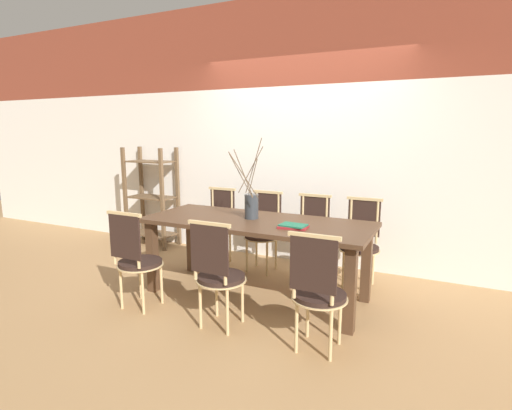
% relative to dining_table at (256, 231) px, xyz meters
% --- Properties ---
extents(ground_plane, '(16.00, 16.00, 0.00)m').
position_rel_dining_table_xyz_m(ground_plane, '(0.00, 0.00, -0.66)').
color(ground_plane, '#A87F51').
extents(wall_rear, '(12.00, 0.06, 3.20)m').
position_rel_dining_table_xyz_m(wall_rear, '(0.00, 1.26, 0.94)').
color(wall_rear, white).
rests_on(wall_rear, ground_plane).
extents(dining_table, '(2.22, 0.90, 0.77)m').
position_rel_dining_table_xyz_m(dining_table, '(0.00, 0.00, 0.00)').
color(dining_table, '#4C3321').
rests_on(dining_table, ground_plane).
extents(chair_near_leftend, '(0.42, 0.42, 0.93)m').
position_rel_dining_table_xyz_m(chair_near_leftend, '(-0.86, -0.73, -0.17)').
color(chair_near_leftend, black).
rests_on(chair_near_leftend, ground_plane).
extents(chair_near_left, '(0.42, 0.42, 0.93)m').
position_rel_dining_table_xyz_m(chair_near_left, '(0.01, -0.73, -0.17)').
color(chair_near_left, black).
rests_on(chair_near_left, ground_plane).
extents(chair_near_center, '(0.42, 0.42, 0.93)m').
position_rel_dining_table_xyz_m(chair_near_center, '(0.85, -0.73, -0.17)').
color(chair_near_center, black).
rests_on(chair_near_center, ground_plane).
extents(chair_far_leftend, '(0.42, 0.42, 0.93)m').
position_rel_dining_table_xyz_m(chair_far_leftend, '(-0.88, 0.73, -0.17)').
color(chair_far_leftend, black).
rests_on(chair_far_leftend, ground_plane).
extents(chair_far_left, '(0.42, 0.42, 0.93)m').
position_rel_dining_table_xyz_m(chair_far_left, '(-0.26, 0.73, -0.17)').
color(chair_far_left, black).
rests_on(chair_far_left, ground_plane).
extents(chair_far_center, '(0.42, 0.42, 0.93)m').
position_rel_dining_table_xyz_m(chair_far_center, '(0.32, 0.73, -0.17)').
color(chair_far_center, black).
rests_on(chair_far_center, ground_plane).
extents(chair_far_right, '(0.42, 0.42, 0.93)m').
position_rel_dining_table_xyz_m(chair_far_right, '(0.86, 0.73, -0.17)').
color(chair_far_right, black).
rests_on(chair_far_right, ground_plane).
extents(vase_centerpiece, '(0.34, 0.36, 0.78)m').
position_rel_dining_table_xyz_m(vase_centerpiece, '(-0.08, 0.06, 0.24)').
color(vase_centerpiece, '#33383D').
rests_on(vase_centerpiece, dining_table).
extents(book_stack, '(0.27, 0.21, 0.03)m').
position_rel_dining_table_xyz_m(book_stack, '(0.43, -0.13, 0.12)').
color(book_stack, maroon).
rests_on(book_stack, dining_table).
extents(shelving_rack, '(0.70, 0.39, 1.40)m').
position_rel_dining_table_xyz_m(shelving_rack, '(-2.13, 1.00, 0.03)').
color(shelving_rack, brown).
rests_on(shelving_rack, ground_plane).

